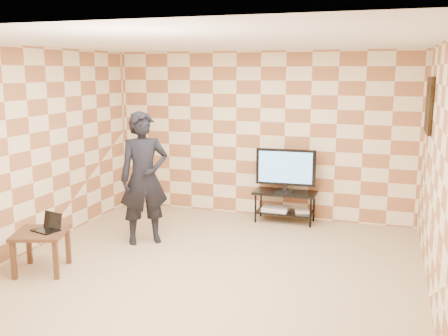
{
  "coord_description": "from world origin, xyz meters",
  "views": [
    {
      "loc": [
        1.96,
        -5.4,
        2.38
      ],
      "look_at": [
        0.0,
        0.6,
        1.15
      ],
      "focal_mm": 40.0,
      "sensor_mm": 36.0,
      "label": 1
    }
  ],
  "objects_px": {
    "tv_stand": "(285,200)",
    "person": "(144,178)",
    "side_table": "(41,239)",
    "tv": "(286,168)"
  },
  "relations": [
    {
      "from": "tv_stand",
      "to": "person",
      "type": "height_order",
      "value": "person"
    },
    {
      "from": "side_table",
      "to": "person",
      "type": "xyz_separation_m",
      "value": [
        0.7,
        1.34,
        0.51
      ]
    },
    {
      "from": "tv_stand",
      "to": "side_table",
      "type": "xyz_separation_m",
      "value": [
        -2.38,
        -2.9,
        0.05
      ]
    },
    {
      "from": "side_table",
      "to": "tv",
      "type": "bearing_deg",
      "value": 50.58
    },
    {
      "from": "person",
      "to": "tv_stand",
      "type": "bearing_deg",
      "value": 6.03
    },
    {
      "from": "tv_stand",
      "to": "side_table",
      "type": "bearing_deg",
      "value": -129.39
    },
    {
      "from": "tv_stand",
      "to": "person",
      "type": "xyz_separation_m",
      "value": [
        -1.68,
        -1.56,
        0.56
      ]
    },
    {
      "from": "side_table",
      "to": "person",
      "type": "distance_m",
      "value": 1.6
    },
    {
      "from": "person",
      "to": "tv",
      "type": "bearing_deg",
      "value": 5.98
    },
    {
      "from": "tv_stand",
      "to": "side_table",
      "type": "height_order",
      "value": "same"
    }
  ]
}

